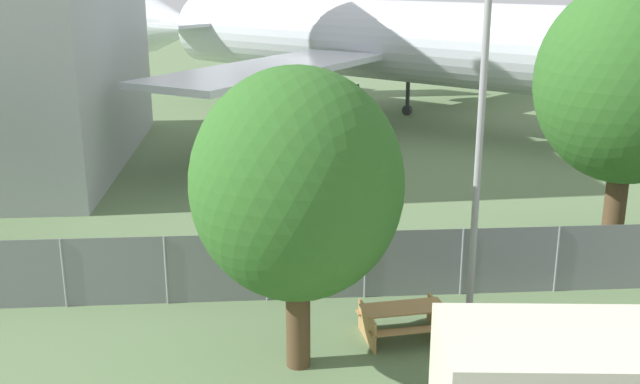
{
  "coord_description": "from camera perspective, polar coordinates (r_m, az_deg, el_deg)",
  "views": [
    {
      "loc": [
        -2.51,
        -6.51,
        8.24
      ],
      "look_at": [
        -0.95,
        14.33,
        2.0
      ],
      "focal_mm": 42.0,
      "sensor_mm": 36.0,
      "label": 1
    }
  ],
  "objects": [
    {
      "name": "tree_behind_benches",
      "position": [
        15.08,
        -1.77,
        0.52
      ],
      "size": [
        4.35,
        4.35,
        6.47
      ],
      "color": "#4C3823",
      "rests_on": "ground"
    },
    {
      "name": "perimeter_fence",
      "position": [
        19.45,
        3.47,
        -5.54
      ],
      "size": [
        56.07,
        0.07,
        1.83
      ],
      "color": "gray",
      "rests_on": "ground"
    },
    {
      "name": "airplane",
      "position": [
        41.16,
        6.34,
        11.26
      ],
      "size": [
        33.35,
        31.18,
        13.03
      ],
      "rotation": [
        0.0,
        0.0,
        -0.74
      ],
      "color": "silver",
      "rests_on": "ground"
    },
    {
      "name": "picnic_bench_open_grass",
      "position": [
        17.68,
        6.35,
        -9.52
      ],
      "size": [
        2.09,
        1.63,
        0.76
      ],
      "rotation": [
        0.0,
        0.0,
        0.13
      ],
      "color": "#A37A47",
      "rests_on": "ground"
    },
    {
      "name": "light_mast",
      "position": [
        16.68,
        12.14,
        5.18
      ],
      "size": [
        0.44,
        0.44,
        8.31
      ],
      "color": "#99999E",
      "rests_on": "ground"
    },
    {
      "name": "tree_near_hangar",
      "position": [
        23.13,
        22.52,
        7.69
      ],
      "size": [
        5.32,
        5.32,
        8.1
      ],
      "color": "#4C3823",
      "rests_on": "ground"
    }
  ]
}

